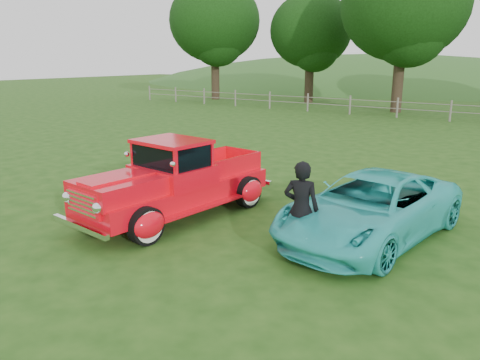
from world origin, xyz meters
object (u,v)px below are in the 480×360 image
Objects in this scene: tree_far_west at (215,21)px; red_pickup at (175,182)px; teal_sedan at (371,208)px; tree_near_west at (404,4)px; man at (301,209)px; tree_mid_west at (311,31)px.

red_pickup is (18.47, -25.09, -5.69)m from tree_far_west.
red_pickup reaches higher than teal_sedan.
tree_near_west is at bearing -3.58° from tree_far_west.
red_pickup is 4.28m from teal_sedan.
red_pickup is at bearing -21.25° from man.
tree_mid_west is 1.65× the size of red_pickup.
teal_sedan is (22.58, -23.89, -5.84)m from tree_far_west.
tree_far_west is at bearing -65.49° from man.
red_pickup is at bearing -155.46° from teal_sedan.
red_pickup is (2.47, -24.09, -6.00)m from tree_near_west.
tree_mid_west is 1.82× the size of teal_sedan.
tree_near_west reaches higher than man.
tree_near_west is 2.03× the size of red_pickup.
tree_mid_west reaches higher than teal_sedan.
man is at bearing -63.23° from tree_mid_west.
tree_mid_west is at bearing 127.63° from teal_sedan.
tree_far_west is at bearing 131.82° from red_pickup.
tree_far_west is 8.30m from tree_mid_west.
tree_mid_west reaches higher than red_pickup.
tree_far_west is 31.67m from red_pickup.
tree_near_west is (8.00, -3.00, 1.25)m from tree_mid_west.
man is (-0.76, -1.50, 0.24)m from teal_sedan.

